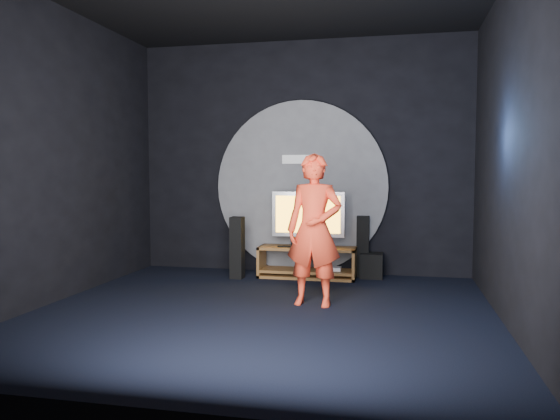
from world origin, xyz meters
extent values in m
plane|color=black|center=(0.00, 0.00, 0.00)|extent=(5.00, 5.00, 0.00)
cube|color=black|center=(0.00, 2.50, 1.75)|extent=(5.00, 0.04, 3.50)
cube|color=black|center=(0.00, -2.50, 1.75)|extent=(5.00, 0.04, 3.50)
cube|color=black|center=(-2.50, 0.00, 1.75)|extent=(0.04, 5.00, 3.50)
cube|color=black|center=(2.50, 0.00, 1.75)|extent=(0.04, 5.00, 3.50)
cylinder|color=#515156|center=(0.00, 2.44, 1.30)|extent=(2.60, 0.08, 2.60)
cube|color=white|center=(0.00, 2.39, 1.72)|extent=(0.55, 0.03, 0.13)
cube|color=brown|center=(0.16, 2.05, 0.43)|extent=(1.40, 0.45, 0.04)
cube|color=brown|center=(0.16, 2.05, 0.10)|extent=(1.36, 0.42, 0.04)
cube|color=brown|center=(-0.52, 2.05, 0.23)|extent=(0.04, 0.45, 0.45)
cube|color=brown|center=(0.85, 2.05, 0.23)|extent=(0.04, 0.45, 0.45)
cube|color=brown|center=(0.16, 2.05, 0.27)|extent=(0.03, 0.40, 0.29)
cube|color=brown|center=(0.16, 2.05, 0.02)|extent=(1.40, 0.45, 0.04)
cube|color=white|center=(0.54, 2.05, 0.14)|extent=(0.22, 0.16, 0.05)
cube|color=#ABABB2|center=(0.16, 2.12, 0.47)|extent=(0.36, 0.22, 0.04)
cylinder|color=#ABABB2|center=(0.16, 2.12, 0.54)|extent=(0.07, 0.07, 0.10)
cube|color=#ABABB2|center=(0.16, 2.12, 0.92)|extent=(1.06, 0.06, 0.65)
cube|color=orange|center=(0.16, 2.09, 0.92)|extent=(0.94, 0.01, 0.54)
cube|color=black|center=(0.16, 1.90, 0.53)|extent=(0.40, 0.15, 0.15)
cube|color=black|center=(-0.15, 1.93, 0.46)|extent=(0.18, 0.05, 0.02)
cube|color=black|center=(-0.81, 1.79, 0.44)|extent=(0.18, 0.20, 0.89)
cube|color=black|center=(0.94, 2.35, 0.44)|extent=(0.18, 0.20, 0.89)
cube|color=black|center=(1.08, 2.25, 0.18)|extent=(0.32, 0.32, 0.36)
imported|color=red|center=(0.51, 0.46, 0.87)|extent=(0.66, 0.46, 1.74)
camera|label=1|loc=(1.44, -5.68, 1.53)|focal=35.00mm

